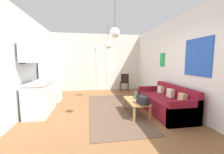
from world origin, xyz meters
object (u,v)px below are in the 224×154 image
object	(u,v)px
coffee_table	(136,102)
handbag	(143,100)
pendant_lamp_near	(115,33)
refrigerator	(51,77)
pendant_lamp_far	(108,45)
accent_chair	(124,81)
bamboo_vase	(135,95)
couch	(166,103)

from	to	relation	value
coffee_table	handbag	distance (m)	0.38
coffee_table	pendant_lamp_near	distance (m)	1.97
refrigerator	pendant_lamp_near	world-z (taller)	pendant_lamp_near
handbag	pendant_lamp_far	xyz separation A→B (m)	(-0.63, 1.87, 1.57)
pendant_lamp_far	accent_chair	bearing A→B (deg)	55.62
accent_chair	pendant_lamp_near	bearing A→B (deg)	76.36
coffee_table	accent_chair	bearing A→B (deg)	81.76
bamboo_vase	couch	bearing A→B (deg)	-9.42
coffee_table	refrigerator	world-z (taller)	refrigerator
couch	pendant_lamp_near	distance (m)	2.49
couch	coffee_table	bearing A→B (deg)	178.70
handbag	pendant_lamp_near	distance (m)	1.79
bamboo_vase	pendant_lamp_near	xyz separation A→B (m)	(-0.72, -0.66, 1.60)
couch	pendant_lamp_far	xyz separation A→B (m)	(-1.47, 1.55, 1.79)
coffee_table	pendant_lamp_far	world-z (taller)	pendant_lamp_far
coffee_table	accent_chair	distance (m)	3.04
couch	pendant_lamp_near	bearing A→B (deg)	-162.36
bamboo_vase	handbag	world-z (taller)	bamboo_vase
handbag	accent_chair	bearing A→B (deg)	83.55
couch	bamboo_vase	xyz separation A→B (m)	(-0.88, 0.15, 0.23)
couch	refrigerator	world-z (taller)	refrigerator
couch	bamboo_vase	distance (m)	0.92
handbag	accent_chair	world-z (taller)	accent_chair
coffee_table	refrigerator	xyz separation A→B (m)	(-2.65, 1.76, 0.54)
bamboo_vase	handbag	bearing A→B (deg)	-84.94
bamboo_vase	refrigerator	distance (m)	3.15
bamboo_vase	pendant_lamp_far	world-z (taller)	pendant_lamp_far
coffee_table	refrigerator	bearing A→B (deg)	146.39
bamboo_vase	coffee_table	bearing A→B (deg)	-97.33
accent_chair	pendant_lamp_near	size ratio (longest dim) A/B	1.05
pendant_lamp_near	refrigerator	bearing A→B (deg)	130.31
pendant_lamp_near	pendant_lamp_far	bearing A→B (deg)	86.24
couch	bamboo_vase	bearing A→B (deg)	170.58
pendant_lamp_far	refrigerator	bearing A→B (deg)	173.74
refrigerator	pendant_lamp_far	distance (m)	2.40
couch	coffee_table	xyz separation A→B (m)	(-0.90, 0.02, 0.07)
couch	pendant_lamp_far	bearing A→B (deg)	133.41
bamboo_vase	pendant_lamp_near	bearing A→B (deg)	-137.72
coffee_table	handbag	xyz separation A→B (m)	(0.06, -0.34, 0.15)
pendant_lamp_near	handbag	bearing A→B (deg)	14.22
coffee_table	pendant_lamp_far	distance (m)	2.37
couch	refrigerator	xyz separation A→B (m)	(-3.55, 1.78, 0.61)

